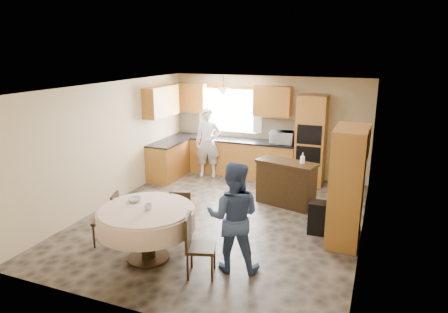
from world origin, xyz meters
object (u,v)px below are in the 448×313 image
chair_left (110,216)px  chair_back (182,211)px  person_sink (208,143)px  person_dining (233,217)px  sideboard (286,185)px  cupboard (347,186)px  dining_table (147,220)px  oven_tower (311,140)px  chair_right (196,242)px

chair_left → chair_back: (0.99, 0.64, -0.01)m
person_sink → person_dining: (2.14, -3.91, -0.05)m
sideboard → chair_back: 2.49m
cupboard → person_sink: cupboard is taller
dining_table → person_dining: size_ratio=0.90×
dining_table → chair_back: bearing=80.0°
cupboard → person_dining: (-1.42, -1.55, -0.15)m
dining_table → chair_left: chair_left is taller
sideboard → person_dining: 2.76m
oven_tower → chair_left: 5.03m
chair_left → person_sink: 3.95m
oven_tower → person_sink: size_ratio=1.23×
sideboard → person_dining: bearing=-78.3°
cupboard → dining_table: (-2.73, -1.78, -0.32)m
sideboard → chair_left: chair_left is taller
oven_tower → person_sink: oven_tower is taller
chair_right → person_dining: bearing=-67.7°
chair_left → person_sink: bearing=160.2°
person_sink → chair_right: bearing=-82.9°
cupboard → dining_table: cupboard is taller
dining_table → oven_tower: bearing=69.8°
sideboard → chair_right: 3.14m
oven_tower → chair_right: size_ratio=2.31×
person_sink → sideboard: bearing=-42.1°
chair_right → person_sink: person_sink is taller
chair_back → person_sink: person_sink is taller
chair_left → person_sink: (0.02, 3.94, 0.38)m
oven_tower → chair_right: 4.76m
sideboard → chair_back: (-1.30, -2.12, 0.04)m
sideboard → dining_table: (-1.45, -2.96, 0.22)m
dining_table → chair_left: 0.88m
person_sink → chair_left: bearing=-104.9°
dining_table → person_dining: person_dining is taller
oven_tower → chair_left: (-2.50, -4.33, -0.57)m
chair_back → person_dining: (1.17, -0.61, 0.34)m
cupboard → chair_left: cupboard is taller
cupboard → dining_table: 3.28m
chair_back → sideboard: bearing=-139.5°
cupboard → chair_left: (-3.57, -1.57, -0.48)m
sideboard → cupboard: (1.28, -1.18, 0.54)m
cupboard → dining_table: bearing=-147.0°
person_dining → oven_tower: bearing=-107.3°
oven_tower → sideboard: (-0.21, -1.57, -0.62)m
cupboard → chair_right: 2.70m
cupboard → chair_left: 3.93m
sideboard → person_sink: bearing=167.2°
sideboard → chair_left: 3.58m
cupboard → person_sink: bearing=146.4°
chair_back → chair_right: (0.73, -0.97, 0.03)m
chair_left → person_dining: size_ratio=0.54×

